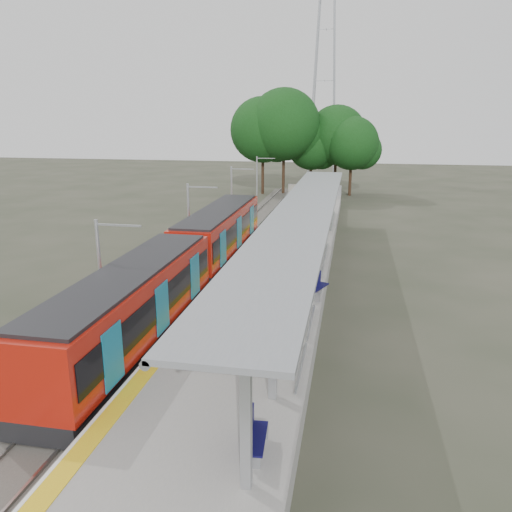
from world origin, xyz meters
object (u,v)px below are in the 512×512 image
at_px(bench_far, 311,238).
at_px(info_pillar_far, 313,216).
at_px(bench_mid, 315,285).
at_px(bench_near, 254,435).
at_px(litter_bin, 286,282).
at_px(train, 186,260).
at_px(info_pillar_near, 254,341).

distance_m(bench_far, info_pillar_far, 6.40).
bearing_deg(bench_mid, bench_far, 118.22).
bearing_deg(bench_mid, bench_near, -70.84).
bearing_deg(litter_bin, train, 169.69).
distance_m(train, bench_mid, 7.29).
distance_m(bench_near, bench_mid, 12.18).
distance_m(train, info_pillar_far, 16.14).
xyz_separation_m(info_pillar_near, litter_bin, (0.18, 7.56, -0.24)).
bearing_deg(info_pillar_far, bench_mid, -74.20).
height_order(bench_near, bench_far, bench_far).
bearing_deg(bench_near, info_pillar_far, 87.46).
relative_size(bench_near, bench_mid, 0.87).
relative_size(train, info_pillar_far, 14.95).
relative_size(train, bench_mid, 15.90).
height_order(train, bench_far, train).
bearing_deg(bench_far, train, -108.54).
distance_m(train, bench_near, 15.18).
xyz_separation_m(bench_far, litter_bin, (-0.43, -9.75, -0.07)).
relative_size(info_pillar_near, litter_bin, 1.75).
xyz_separation_m(train, bench_mid, (7.10, -1.58, -0.45)).
xyz_separation_m(bench_far, info_pillar_far, (-0.36, 6.38, 0.26)).
bearing_deg(bench_far, info_pillar_near, -75.94).
height_order(bench_far, litter_bin, bench_far).
xyz_separation_m(bench_near, info_pillar_far, (-0.76, 28.85, 0.26)).
relative_size(bench_mid, litter_bin, 1.84).
bearing_deg(bench_near, litter_bin, 89.69).
bearing_deg(info_pillar_near, info_pillar_far, 65.20).
bearing_deg(train, bench_near, -64.92).
bearing_deg(info_pillar_near, train, 98.10).
relative_size(bench_far, info_pillar_far, 0.85).
xyz_separation_m(info_pillar_far, litter_bin, (-0.07, -16.13, -0.33)).
bearing_deg(train, bench_mid, -12.58).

